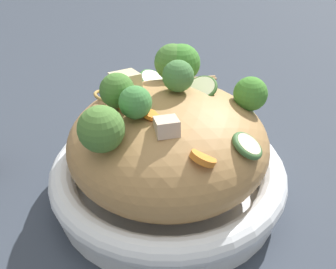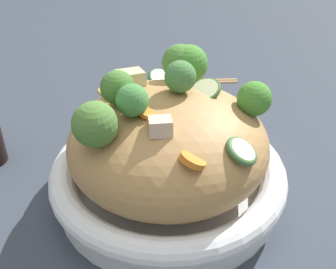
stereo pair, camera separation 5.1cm
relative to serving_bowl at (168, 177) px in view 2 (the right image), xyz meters
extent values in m
plane|color=#333A46|center=(0.00, 0.00, -0.03)|extent=(3.00, 3.00, 0.00)
cylinder|color=white|center=(0.00, 0.00, -0.02)|extent=(0.29, 0.29, 0.02)
torus|color=white|center=(0.00, 0.00, 0.01)|extent=(0.30, 0.30, 0.03)
ellipsoid|color=#AC804C|center=(0.00, 0.00, 0.06)|extent=(0.25, 0.25, 0.12)
torus|color=#AD8644|center=(0.06, -0.03, 0.09)|extent=(0.05, 0.04, 0.02)
torus|color=#B08944|center=(0.01, -0.07, 0.10)|extent=(0.07, 0.07, 0.02)
torus|color=#A37944|center=(-0.03, -0.05, 0.08)|extent=(0.07, 0.06, 0.03)
cone|color=#92B074|center=(-0.07, 0.07, 0.09)|extent=(0.02, 0.02, 0.01)
sphere|color=#43842F|center=(-0.07, 0.07, 0.11)|extent=(0.06, 0.06, 0.04)
cone|color=#93B76B|center=(0.09, -0.03, 0.09)|extent=(0.03, 0.03, 0.02)
sphere|color=#4D7C35|center=(0.09, -0.03, 0.12)|extent=(0.07, 0.07, 0.05)
cone|color=#91B06C|center=(-0.07, -0.03, 0.10)|extent=(0.02, 0.02, 0.02)
sphere|color=#497D34|center=(-0.07, -0.03, 0.13)|extent=(0.06, 0.06, 0.05)
cone|color=#91AE6A|center=(-0.02, 0.00, 0.11)|extent=(0.02, 0.01, 0.02)
sphere|color=#45793F|center=(-0.02, 0.00, 0.14)|extent=(0.04, 0.04, 0.04)
cone|color=#9AB876|center=(0.03, -0.05, 0.11)|extent=(0.02, 0.02, 0.02)
sphere|color=#457731|center=(0.03, -0.05, 0.13)|extent=(0.06, 0.06, 0.04)
cone|color=#8FAF68|center=(0.05, -0.01, 0.11)|extent=(0.03, 0.03, 0.02)
sphere|color=#438641|center=(0.05, -0.01, 0.13)|extent=(0.05, 0.05, 0.04)
cone|color=#99B769|center=(-0.08, -0.02, 0.10)|extent=(0.03, 0.03, 0.02)
sphere|color=#448833|center=(-0.08, -0.02, 0.13)|extent=(0.07, 0.07, 0.05)
cylinder|color=orange|center=(0.04, 0.00, 0.12)|extent=(0.03, 0.03, 0.01)
cylinder|color=orange|center=(0.06, 0.07, 0.10)|extent=(0.04, 0.04, 0.02)
cylinder|color=orange|center=(0.03, -0.04, 0.11)|extent=(0.04, 0.03, 0.02)
cylinder|color=beige|center=(-0.08, -0.07, 0.09)|extent=(0.04, 0.04, 0.02)
torus|color=#2B5D2B|center=(-0.08, -0.07, 0.09)|extent=(0.05, 0.04, 0.02)
cylinder|color=beige|center=(-0.03, -0.08, 0.10)|extent=(0.05, 0.05, 0.02)
torus|color=#35592A|center=(-0.03, -0.08, 0.10)|extent=(0.06, 0.06, 0.02)
cylinder|color=beige|center=(0.01, 0.10, 0.09)|extent=(0.04, 0.04, 0.02)
torus|color=#396232|center=(0.01, 0.10, 0.09)|extent=(0.05, 0.04, 0.02)
cylinder|color=beige|center=(-0.05, 0.02, 0.11)|extent=(0.04, 0.04, 0.02)
torus|color=#355F26|center=(-0.05, 0.02, 0.11)|extent=(0.05, 0.05, 0.02)
cube|color=beige|center=(0.05, 0.03, 0.11)|extent=(0.04, 0.04, 0.02)
cube|color=beige|center=(-0.02, -0.07, 0.11)|extent=(0.05, 0.05, 0.03)
cylinder|color=tan|center=(-0.29, -0.18, -0.03)|extent=(0.15, 0.18, 0.01)
cylinder|color=tan|center=(-0.28, -0.17, -0.03)|extent=(0.15, 0.18, 0.01)
camera|label=1|loc=(0.37, 0.21, 0.35)|focal=44.94mm
camera|label=2|loc=(0.34, 0.25, 0.35)|focal=44.94mm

